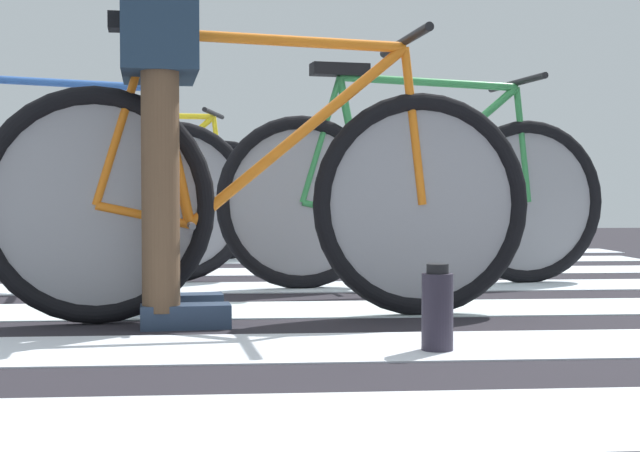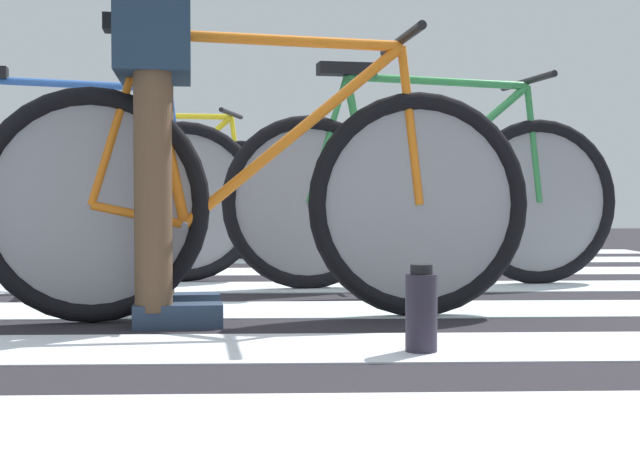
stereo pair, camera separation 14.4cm
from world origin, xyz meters
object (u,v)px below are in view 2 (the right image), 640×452
object	(u,v)px
water_bottle	(421,311)
bicycle_1_of_4	(258,196)
bicycle_2_of_4	(426,196)
bicycle_3_of_4	(63,196)
cyclist_1_of_4	(156,105)
bicycle_4_of_4	(159,195)
cyclist_4_of_4	(110,156)

from	to	relation	value
water_bottle	bicycle_1_of_4	bearing A→B (deg)	124.42
bicycle_2_of_4	bicycle_3_of_4	bearing A→B (deg)	164.89
cyclist_1_of_4	bicycle_4_of_4	world-z (taller)	cyclist_1_of_4
cyclist_1_of_4	bicycle_3_of_4	xyz separation A→B (m)	(-0.57, 1.18, -0.28)
cyclist_4_of_4	bicycle_4_of_4	bearing A→B (deg)	0.00
bicycle_3_of_4	cyclist_4_of_4	world-z (taller)	cyclist_4_of_4
bicycle_4_of_4	water_bottle	size ratio (longest dim) A/B	7.87
bicycle_1_of_4	bicycle_3_of_4	world-z (taller)	same
bicycle_3_of_4	bicycle_4_of_4	bearing A→B (deg)	73.76
cyclist_1_of_4	bicycle_4_of_4	distance (m)	2.82
cyclist_1_of_4	water_bottle	world-z (taller)	cyclist_1_of_4
bicycle_1_of_4	bicycle_2_of_4	distance (m)	1.20
bicycle_4_of_4	cyclist_4_of_4	xyz separation A→B (m)	(-0.31, 0.05, 0.24)
cyclist_1_of_4	bicycle_1_of_4	bearing A→B (deg)	-0.00
bicycle_1_of_4	cyclist_1_of_4	distance (m)	0.42
bicycle_2_of_4	water_bottle	xyz separation A→B (m)	(-0.26, -1.61, -0.28)
bicycle_2_of_4	cyclist_4_of_4	distance (m)	2.48
cyclist_1_of_4	bicycle_3_of_4	size ratio (longest dim) A/B	0.60
bicycle_4_of_4	water_bottle	world-z (taller)	bicycle_4_of_4
bicycle_1_of_4	bicycle_4_of_4	world-z (taller)	same
bicycle_3_of_4	bicycle_4_of_4	xyz separation A→B (m)	(0.19, 1.60, 0.00)
cyclist_1_of_4	cyclist_4_of_4	size ratio (longest dim) A/B	1.06
cyclist_1_of_4	bicycle_3_of_4	world-z (taller)	cyclist_1_of_4
bicycle_1_of_4	bicycle_2_of_4	world-z (taller)	same
water_bottle	bicycle_4_of_4	bearing A→B (deg)	108.32
bicycle_1_of_4	cyclist_4_of_4	distance (m)	2.98
bicycle_1_of_4	water_bottle	distance (m)	0.79
bicycle_3_of_4	cyclist_4_of_4	size ratio (longest dim) A/B	1.77
cyclist_1_of_4	cyclist_4_of_4	xyz separation A→B (m)	(-0.69, 2.83, -0.03)
bicycle_1_of_4	bicycle_4_of_4	size ratio (longest dim) A/B	1.01
cyclist_4_of_4	water_bottle	distance (m)	3.73
bicycle_2_of_4	cyclist_4_of_4	bearing A→B (deg)	123.36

